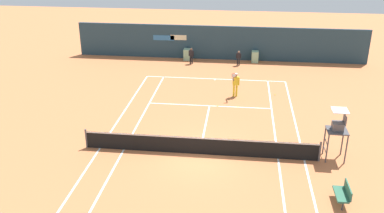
{
  "coord_description": "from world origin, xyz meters",
  "views": [
    {
      "loc": [
        1.9,
        -19.21,
        10.92
      ],
      "look_at": [
        -0.9,
        4.29,
        0.8
      ],
      "focal_mm": 40.0,
      "sensor_mm": 36.0,
      "label": 1
    }
  ],
  "objects_px": {
    "tennis_ball_mid_court": "(275,95)",
    "tennis_ball_near_service_line": "(238,106)",
    "player_on_baseline": "(235,83)",
    "tennis_ball_by_sideline": "(217,106)",
    "ball_kid_right_post": "(239,57)",
    "ball_kid_left_post": "(191,55)",
    "player_bench": "(343,193)",
    "umpire_chair": "(338,128)"
  },
  "relations": [
    {
      "from": "player_on_baseline",
      "to": "tennis_ball_near_service_line",
      "type": "bearing_deg",
      "value": 86.48
    },
    {
      "from": "umpire_chair",
      "to": "player_on_baseline",
      "type": "relative_size",
      "value": 1.42
    },
    {
      "from": "umpire_chair",
      "to": "tennis_ball_by_sideline",
      "type": "height_order",
      "value": "umpire_chair"
    },
    {
      "from": "player_bench",
      "to": "tennis_ball_mid_court",
      "type": "height_order",
      "value": "player_bench"
    },
    {
      "from": "tennis_ball_mid_court",
      "to": "player_bench",
      "type": "bearing_deg",
      "value": -80.35
    },
    {
      "from": "ball_kid_left_post",
      "to": "tennis_ball_mid_court",
      "type": "bearing_deg",
      "value": 144.57
    },
    {
      "from": "player_bench",
      "to": "tennis_ball_by_sideline",
      "type": "relative_size",
      "value": 17.82
    },
    {
      "from": "umpire_chair",
      "to": "tennis_ball_mid_court",
      "type": "relative_size",
      "value": 39.33
    },
    {
      "from": "player_on_baseline",
      "to": "tennis_ball_near_service_line",
      "type": "xyz_separation_m",
      "value": [
        0.23,
        -1.81,
        -0.97
      ]
    },
    {
      "from": "player_on_baseline",
      "to": "umpire_chair",
      "type": "bearing_deg",
      "value": 112.56
    },
    {
      "from": "ball_kid_left_post",
      "to": "tennis_ball_mid_court",
      "type": "relative_size",
      "value": 20.2
    },
    {
      "from": "ball_kid_right_post",
      "to": "tennis_ball_mid_court",
      "type": "height_order",
      "value": "ball_kid_right_post"
    },
    {
      "from": "tennis_ball_mid_court",
      "to": "ball_kid_left_post",
      "type": "bearing_deg",
      "value": 135.59
    },
    {
      "from": "tennis_ball_mid_court",
      "to": "tennis_ball_near_service_line",
      "type": "height_order",
      "value": "same"
    },
    {
      "from": "player_on_baseline",
      "to": "tennis_ball_mid_court",
      "type": "xyz_separation_m",
      "value": [
        2.76,
        0.58,
        -0.97
      ]
    },
    {
      "from": "player_bench",
      "to": "ball_kid_right_post",
      "type": "relative_size",
      "value": 0.96
    },
    {
      "from": "tennis_ball_near_service_line",
      "to": "tennis_ball_by_sideline",
      "type": "relative_size",
      "value": 1.0
    },
    {
      "from": "player_bench",
      "to": "ball_kid_right_post",
      "type": "height_order",
      "value": "ball_kid_right_post"
    },
    {
      "from": "player_bench",
      "to": "player_on_baseline",
      "type": "bearing_deg",
      "value": 22.51
    },
    {
      "from": "ball_kid_right_post",
      "to": "tennis_ball_near_service_line",
      "type": "relative_size",
      "value": 18.56
    },
    {
      "from": "umpire_chair",
      "to": "ball_kid_left_post",
      "type": "relative_size",
      "value": 1.95
    },
    {
      "from": "player_on_baseline",
      "to": "tennis_ball_by_sideline",
      "type": "relative_size",
      "value": 27.68
    },
    {
      "from": "ball_kid_right_post",
      "to": "tennis_ball_mid_court",
      "type": "relative_size",
      "value": 18.56
    },
    {
      "from": "ball_kid_right_post",
      "to": "tennis_ball_by_sideline",
      "type": "distance_m",
      "value": 9.07
    },
    {
      "from": "umpire_chair",
      "to": "ball_kid_right_post",
      "type": "height_order",
      "value": "umpire_chair"
    },
    {
      "from": "ball_kid_left_post",
      "to": "tennis_ball_near_service_line",
      "type": "height_order",
      "value": "ball_kid_left_post"
    },
    {
      "from": "ball_kid_right_post",
      "to": "tennis_ball_near_service_line",
      "type": "xyz_separation_m",
      "value": [
        0.14,
        -8.9,
        -0.69
      ]
    },
    {
      "from": "player_bench",
      "to": "tennis_ball_near_service_line",
      "type": "distance_m",
      "value": 10.93
    },
    {
      "from": "ball_kid_left_post",
      "to": "tennis_ball_by_sideline",
      "type": "distance_m",
      "value": 9.42
    },
    {
      "from": "ball_kid_left_post",
      "to": "tennis_ball_by_sideline",
      "type": "height_order",
      "value": "ball_kid_left_post"
    },
    {
      "from": "umpire_chair",
      "to": "ball_kid_left_post",
      "type": "distance_m",
      "value": 17.52
    },
    {
      "from": "player_on_baseline",
      "to": "ball_kid_right_post",
      "type": "distance_m",
      "value": 7.1
    },
    {
      "from": "ball_kid_right_post",
      "to": "tennis_ball_by_sideline",
      "type": "height_order",
      "value": "ball_kid_right_post"
    },
    {
      "from": "umpire_chair",
      "to": "ball_kid_left_post",
      "type": "bearing_deg",
      "value": 31.16
    },
    {
      "from": "umpire_chair",
      "to": "tennis_ball_mid_court",
      "type": "bearing_deg",
      "value": 15.91
    },
    {
      "from": "ball_kid_left_post",
      "to": "player_on_baseline",
      "type": "bearing_deg",
      "value": 127.7
    },
    {
      "from": "ball_kid_right_post",
      "to": "tennis_ball_by_sideline",
      "type": "xyz_separation_m",
      "value": [
        -1.17,
        -8.96,
        -0.69
      ]
    },
    {
      "from": "ball_kid_left_post",
      "to": "ball_kid_right_post",
      "type": "relative_size",
      "value": 1.09
    },
    {
      "from": "ball_kid_right_post",
      "to": "umpire_chair",
      "type": "bearing_deg",
      "value": 115.76
    },
    {
      "from": "player_bench",
      "to": "tennis_ball_near_service_line",
      "type": "bearing_deg",
      "value": 25.04
    },
    {
      "from": "player_on_baseline",
      "to": "tennis_ball_by_sideline",
      "type": "distance_m",
      "value": 2.37
    },
    {
      "from": "player_bench",
      "to": "tennis_ball_by_sideline",
      "type": "xyz_separation_m",
      "value": [
        -5.93,
        9.83,
        -0.47
      ]
    }
  ]
}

